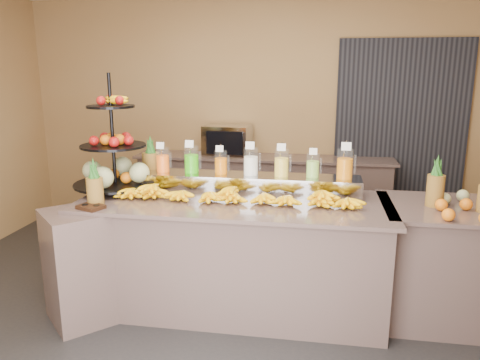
% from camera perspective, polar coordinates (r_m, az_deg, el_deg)
% --- Properties ---
extents(ground, '(6.00, 6.00, 0.00)m').
position_cam_1_polar(ground, '(3.87, -1.48, -17.08)').
color(ground, black).
rests_on(ground, ground).
extents(room_envelope, '(6.04, 5.02, 2.82)m').
position_cam_1_polar(room_envelope, '(4.08, 3.14, 12.19)').
color(room_envelope, olive).
rests_on(room_envelope, ground).
extents(buffet_counter, '(2.75, 1.25, 0.93)m').
position_cam_1_polar(buffet_counter, '(3.91, -2.47, -9.12)').
color(buffet_counter, '#886963').
rests_on(buffet_counter, ground).
extents(right_counter, '(1.08, 0.88, 0.93)m').
position_cam_1_polar(right_counter, '(4.10, 24.00, -9.19)').
color(right_counter, '#886963').
rests_on(right_counter, ground).
extents(back_ledge, '(3.10, 0.55, 0.93)m').
position_cam_1_polar(back_ledge, '(5.76, 2.75, -1.62)').
color(back_ledge, '#886963').
rests_on(back_ledge, ground).
extents(pitcher_tray, '(1.85, 0.30, 0.15)m').
position_cam_1_polar(pitcher_tray, '(4.01, 1.32, -0.42)').
color(pitcher_tray, gray).
rests_on(pitcher_tray, buffet_counter).
extents(juice_pitcher_orange_a, '(0.12, 0.12, 0.28)m').
position_cam_1_polar(juice_pitcher_orange_a, '(4.15, -9.40, 2.29)').
color(juice_pitcher_orange_a, silver).
rests_on(juice_pitcher_orange_a, pitcher_tray).
extents(juice_pitcher_green, '(0.13, 0.13, 0.30)m').
position_cam_1_polar(juice_pitcher_green, '(4.07, -5.93, 2.30)').
color(juice_pitcher_green, silver).
rests_on(juice_pitcher_green, pitcher_tray).
extents(juice_pitcher_orange_b, '(0.11, 0.11, 0.26)m').
position_cam_1_polar(juice_pitcher_orange_b, '(4.01, -2.34, 2.01)').
color(juice_pitcher_orange_b, silver).
rests_on(juice_pitcher_orange_b, pitcher_tray).
extents(juice_pitcher_milk, '(0.13, 0.13, 0.31)m').
position_cam_1_polar(juice_pitcher_milk, '(3.97, 1.34, 2.08)').
color(juice_pitcher_milk, silver).
rests_on(juice_pitcher_milk, pitcher_tray).
extents(juice_pitcher_lemon, '(0.12, 0.13, 0.30)m').
position_cam_1_polar(juice_pitcher_lemon, '(3.94, 5.08, 1.91)').
color(juice_pitcher_lemon, silver).
rests_on(juice_pitcher_lemon, pitcher_tray).
extents(juice_pitcher_lime, '(0.11, 0.11, 0.26)m').
position_cam_1_polar(juice_pitcher_lime, '(3.93, 8.86, 1.61)').
color(juice_pitcher_lime, silver).
rests_on(juice_pitcher_lime, pitcher_tray).
extents(juice_pitcher_orange_c, '(0.13, 0.14, 0.32)m').
position_cam_1_polar(juice_pitcher_orange_c, '(3.93, 12.66, 1.73)').
color(juice_pitcher_orange_c, silver).
rests_on(juice_pitcher_orange_c, pitcher_tray).
extents(banana_heap, '(1.98, 0.18, 0.16)m').
position_cam_1_polar(banana_heap, '(3.73, -0.70, -1.68)').
color(banana_heap, yellow).
rests_on(banana_heap, buffet_counter).
extents(fruit_stand, '(0.77, 0.77, 1.00)m').
position_cam_1_polar(fruit_stand, '(4.16, -14.44, 2.17)').
color(fruit_stand, black).
rests_on(fruit_stand, buffet_counter).
extents(condiment_caddy, '(0.23, 0.20, 0.03)m').
position_cam_1_polar(condiment_caddy, '(3.72, -17.73, -3.15)').
color(condiment_caddy, black).
rests_on(condiment_caddy, buffet_counter).
extents(pineapple_left_a, '(0.13, 0.13, 0.38)m').
position_cam_1_polar(pineapple_left_a, '(3.78, -17.28, -0.90)').
color(pineapple_left_a, brown).
rests_on(pineapple_left_a, buffet_counter).
extents(pineapple_left_b, '(0.16, 0.16, 0.45)m').
position_cam_1_polar(pineapple_left_b, '(4.33, -10.77, 1.73)').
color(pineapple_left_b, brown).
rests_on(pineapple_left_b, buffet_counter).
extents(right_fruit_pile, '(0.46, 0.44, 0.24)m').
position_cam_1_polar(right_fruit_pile, '(3.79, 25.29, -2.50)').
color(right_fruit_pile, brown).
rests_on(right_fruit_pile, right_counter).
extents(oven_warmer, '(0.58, 0.43, 0.37)m').
position_cam_1_polar(oven_warmer, '(5.69, -1.51, 4.86)').
color(oven_warmer, gray).
rests_on(oven_warmer, back_ledge).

